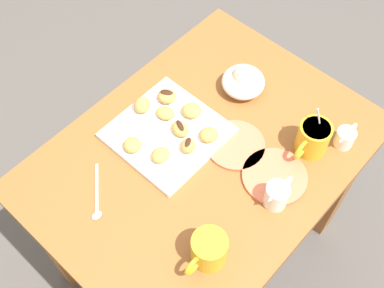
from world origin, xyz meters
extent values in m
plane|color=#514C47|center=(0.00, 0.00, 0.00)|extent=(8.00, 8.00, 0.00)
cube|color=#935628|center=(0.00, 0.00, 0.69)|extent=(0.92, 0.69, 0.04)
cube|color=#935628|center=(-0.40, -0.28, 0.34)|extent=(0.07, 0.07, 0.67)
cube|color=#935628|center=(0.40, -0.28, 0.34)|extent=(0.07, 0.07, 0.67)
cube|color=#935628|center=(-0.40, 0.28, 0.34)|extent=(0.07, 0.07, 0.67)
cube|color=white|center=(0.02, -0.11, 0.72)|extent=(0.28, 0.28, 0.02)
cylinder|color=gold|center=(-0.21, 0.20, 0.76)|extent=(0.09, 0.09, 0.10)
torus|color=gold|center=(-0.16, 0.20, 0.76)|extent=(0.06, 0.01, 0.06)
cylinder|color=black|center=(-0.21, 0.20, 0.80)|extent=(0.07, 0.07, 0.01)
cylinder|color=silver|center=(-0.23, 0.20, 0.79)|extent=(0.02, 0.04, 0.12)
cylinder|color=gold|center=(0.21, 0.20, 0.76)|extent=(0.09, 0.09, 0.09)
torus|color=gold|center=(0.26, 0.20, 0.76)|extent=(0.06, 0.01, 0.06)
cylinder|color=black|center=(0.21, 0.20, 0.80)|extent=(0.07, 0.07, 0.01)
cylinder|color=white|center=(-0.01, 0.23, 0.75)|extent=(0.06, 0.06, 0.07)
cone|color=white|center=(0.02, 0.23, 0.77)|extent=(0.02, 0.02, 0.02)
torus|color=white|center=(-0.05, 0.23, 0.75)|extent=(0.05, 0.01, 0.05)
cylinder|color=white|center=(-0.01, 0.23, 0.78)|extent=(0.05, 0.05, 0.01)
ellipsoid|color=white|center=(-0.24, -0.06, 0.74)|extent=(0.13, 0.13, 0.07)
sphere|color=beige|center=(-0.24, -0.06, 0.77)|extent=(0.07, 0.07, 0.07)
ellipsoid|color=green|center=(-0.23, -0.06, 0.79)|extent=(0.03, 0.03, 0.01)
cylinder|color=white|center=(-0.28, 0.26, 0.74)|extent=(0.05, 0.05, 0.05)
cone|color=white|center=(-0.26, 0.26, 0.76)|extent=(0.02, 0.02, 0.02)
torus|color=white|center=(-0.32, 0.26, 0.74)|extent=(0.04, 0.01, 0.04)
cylinder|color=#381E11|center=(-0.28, 0.26, 0.76)|extent=(0.04, 0.04, 0.01)
cylinder|color=#E5704C|center=(-0.08, 0.05, 0.72)|extent=(0.16, 0.16, 0.01)
cylinder|color=#E5704C|center=(-0.07, 0.19, 0.72)|extent=(0.17, 0.17, 0.01)
cube|color=silver|center=(0.27, -0.13, 0.71)|extent=(0.11, 0.12, 0.00)
ellipsoid|color=silver|center=(0.32, -0.07, 0.71)|extent=(0.03, 0.02, 0.01)
ellipsoid|color=#D19347|center=(-0.06, -0.19, 0.74)|extent=(0.06, 0.06, 0.03)
ellipsoid|color=#381E11|center=(-0.06, -0.19, 0.76)|extent=(0.03, 0.04, 0.00)
ellipsoid|color=#D19347|center=(0.12, -0.14, 0.74)|extent=(0.05, 0.05, 0.03)
ellipsoid|color=#D19347|center=(0.10, -0.07, 0.74)|extent=(0.05, 0.05, 0.03)
ellipsoid|color=#D19347|center=(-0.07, -0.11, 0.74)|extent=(0.07, 0.08, 0.03)
ellipsoid|color=#D19347|center=(0.01, -0.22, 0.75)|extent=(0.07, 0.06, 0.04)
ellipsoid|color=#D19347|center=(-0.01, -0.15, 0.74)|extent=(0.06, 0.07, 0.03)
ellipsoid|color=#D19347|center=(0.03, -0.03, 0.74)|extent=(0.06, 0.06, 0.03)
ellipsoid|color=#381E11|center=(0.03, -0.03, 0.76)|extent=(0.03, 0.03, 0.00)
ellipsoid|color=#D19347|center=(-0.04, -0.02, 0.74)|extent=(0.07, 0.07, 0.03)
ellipsoid|color=#D19347|center=(0.00, -0.09, 0.74)|extent=(0.05, 0.06, 0.03)
ellipsoid|color=#381E11|center=(0.00, -0.09, 0.76)|extent=(0.03, 0.04, 0.00)
camera|label=1|loc=(0.54, 0.45, 1.83)|focal=45.55mm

